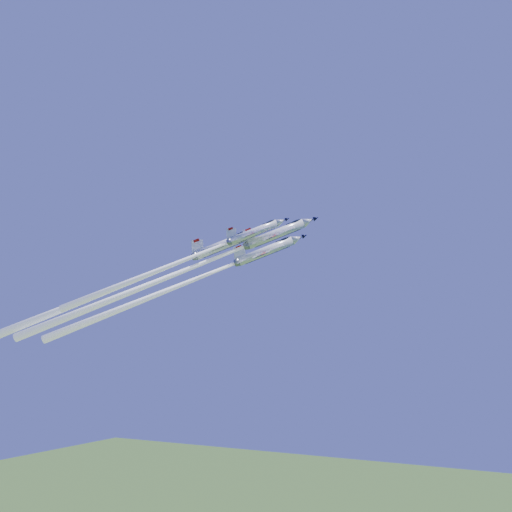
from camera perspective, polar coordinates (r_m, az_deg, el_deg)
The scene contains 4 objects.
jet_lead at distance 123.54m, azimuth -8.19°, elevation -1.85°, with size 44.90×27.80×49.65m.
jet_left at distance 132.23m, azimuth -7.43°, elevation -2.85°, with size 42.55×26.18×44.68m.
jet_right at distance 119.18m, azimuth -7.54°, elevation -0.53°, with size 33.26×20.48×35.08m.
jet_slot at distance 126.34m, azimuth -11.85°, elevation -2.31°, with size 41.51×25.56×43.86m.
Camera 1 is at (56.90, -107.68, 76.27)m, focal length 40.00 mm.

